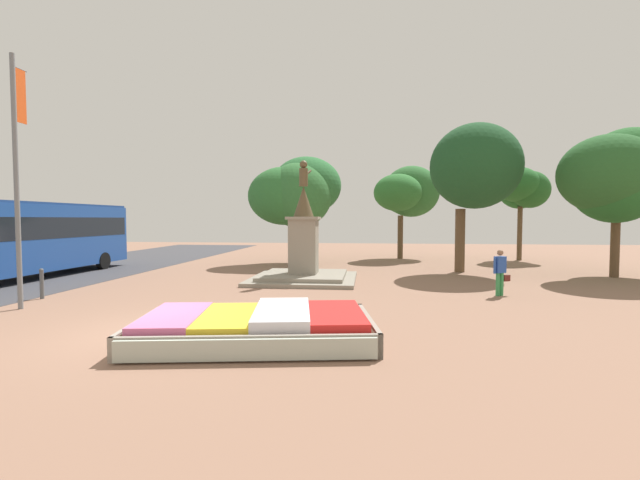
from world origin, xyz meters
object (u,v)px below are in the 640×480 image
(statue_monument, at_px, (304,256))
(kerb_bollard_north, at_px, (42,283))
(flower_planter, at_px, (257,327))
(banner_pole, at_px, (17,176))
(pedestrian_with_handbag, at_px, (500,270))
(city_bus, at_px, (25,235))

(statue_monument, height_order, kerb_bollard_north, statue_monument)
(statue_monument, bearing_deg, flower_planter, -88.01)
(flower_planter, distance_m, banner_pole, 9.00)
(flower_planter, height_order, pedestrian_with_handbag, pedestrian_with_handbag)
(city_bus, distance_m, pedestrian_with_handbag, 19.87)
(city_bus, xyz_separation_m, pedestrian_with_handbag, (19.74, -2.03, -1.06))
(banner_pole, relative_size, pedestrian_with_handbag, 4.63)
(city_bus, height_order, pedestrian_with_handbag, city_bus)
(flower_planter, distance_m, city_bus, 15.28)
(flower_planter, height_order, banner_pole, banner_pole)
(flower_planter, xyz_separation_m, kerb_bollard_north, (-8.44, 4.03, 0.24))
(kerb_bollard_north, bearing_deg, city_bus, 134.82)
(banner_pole, height_order, kerb_bollard_north, banner_pole)
(statue_monument, bearing_deg, city_bus, -175.97)
(pedestrian_with_handbag, bearing_deg, flower_planter, -138.17)
(statue_monument, distance_m, banner_pole, 10.49)
(statue_monument, xyz_separation_m, pedestrian_with_handbag, (7.35, -2.90, -0.15))
(city_bus, relative_size, kerb_bollard_north, 11.57)
(flower_planter, relative_size, kerb_bollard_north, 5.40)
(city_bus, distance_m, kerb_bollard_north, 6.22)
(banner_pole, relative_size, city_bus, 0.63)
(kerb_bollard_north, bearing_deg, statue_monument, 32.47)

